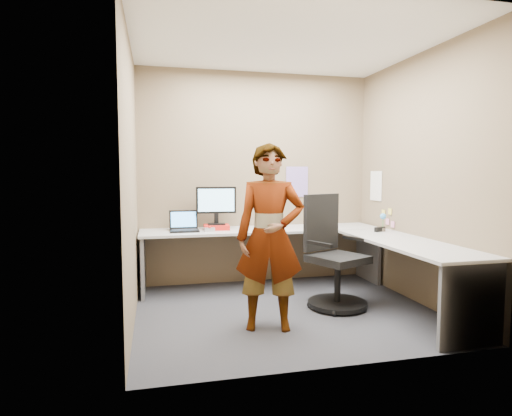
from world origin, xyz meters
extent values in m
plane|color=#29292E|center=(0.00, 0.00, 0.00)|extent=(3.00, 3.00, 0.00)
plane|color=brown|center=(0.00, 1.30, 1.35)|extent=(3.00, 0.00, 3.00)
plane|color=brown|center=(1.50, 0.00, 1.35)|extent=(0.00, 2.70, 2.70)
plane|color=brown|center=(-1.50, 0.00, 1.35)|extent=(0.00, 2.70, 2.70)
plane|color=white|center=(0.00, 0.00, 2.70)|extent=(3.00, 3.00, 0.00)
cube|color=#A4A4A4|center=(0.00, 0.98, 0.71)|extent=(2.96, 0.65, 0.03)
cube|color=#A4A4A4|center=(1.18, -0.32, 0.71)|extent=(0.65, 1.91, 0.03)
cube|color=#59595B|center=(-1.44, 0.98, 0.35)|extent=(0.04, 0.60, 0.70)
cube|color=#59595B|center=(1.44, 0.98, 0.35)|extent=(0.04, 0.60, 0.70)
cube|color=#59595B|center=(1.18, -1.24, 0.35)|extent=(0.60, 0.04, 0.70)
cube|color=red|center=(-0.57, 1.01, 0.76)|extent=(0.32, 0.24, 0.06)
cube|color=black|center=(-0.57, 1.01, 0.80)|extent=(0.21, 0.15, 0.02)
cube|color=black|center=(-0.57, 1.03, 0.87)|extent=(0.05, 0.04, 0.12)
cube|color=black|center=(-0.57, 1.03, 1.09)|extent=(0.49, 0.07, 0.32)
cube|color=#7EBADB|center=(-0.57, 1.01, 1.09)|extent=(0.43, 0.03, 0.27)
cube|color=black|center=(-0.96, 0.94, 0.74)|extent=(0.34, 0.25, 0.02)
cube|color=black|center=(-0.96, 1.06, 0.86)|extent=(0.34, 0.07, 0.22)
cube|color=#4593DD|center=(-0.96, 1.06, 0.86)|extent=(0.30, 0.05, 0.18)
cube|color=#B7B7BC|center=(-0.67, 0.87, 0.75)|extent=(0.12, 0.08, 0.04)
sphere|color=#B8190C|center=(-0.67, 0.86, 0.78)|extent=(0.04, 0.04, 0.04)
cone|color=white|center=(-0.07, 0.80, 0.76)|extent=(0.10, 0.10, 0.06)
cube|color=black|center=(1.27, 0.40, 0.76)|extent=(0.15, 0.09, 0.05)
cylinder|color=brown|center=(1.31, 0.40, 0.75)|extent=(0.05, 0.05, 0.04)
cylinder|color=#338C3F|center=(1.31, 0.40, 0.84)|extent=(0.01, 0.01, 0.14)
sphere|color=#439EED|center=(1.31, 0.40, 0.91)|extent=(0.07, 0.07, 0.07)
cube|color=#846BB7|center=(0.55, 1.29, 1.30)|extent=(0.30, 0.01, 0.40)
cube|color=white|center=(1.49, 0.90, 1.25)|extent=(0.01, 0.28, 0.38)
cube|color=#F2E059|center=(1.49, 0.55, 0.95)|extent=(0.01, 0.07, 0.07)
cube|color=pink|center=(1.49, 0.60, 0.82)|extent=(0.01, 0.07, 0.07)
cube|color=pink|center=(1.49, 0.48, 0.80)|extent=(0.01, 0.07, 0.07)
cube|color=#F2E059|center=(1.49, 0.70, 0.92)|extent=(0.01, 0.07, 0.07)
cylinder|color=black|center=(0.56, -0.01, 0.04)|extent=(0.62, 0.62, 0.04)
cylinder|color=black|center=(0.56, -0.01, 0.29)|extent=(0.07, 0.07, 0.44)
cube|color=black|center=(0.56, -0.01, 0.52)|extent=(0.67, 0.67, 0.08)
cube|color=black|center=(0.46, 0.21, 0.89)|extent=(0.47, 0.25, 0.61)
cube|color=black|center=(0.31, -0.13, 0.71)|extent=(0.18, 0.32, 0.03)
cube|color=black|center=(0.82, 0.10, 0.71)|extent=(0.18, 0.32, 0.03)
imported|color=#999399|center=(-0.29, -0.42, 0.84)|extent=(0.69, 0.54, 1.68)
camera|label=1|loc=(-1.29, -4.11, 1.42)|focal=30.00mm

